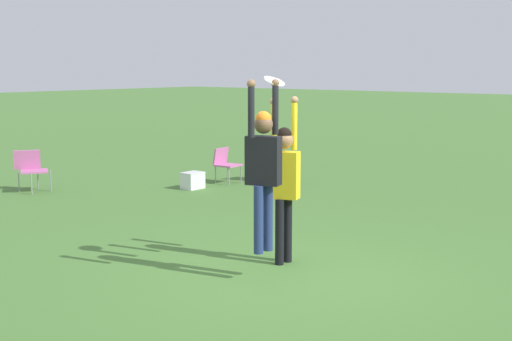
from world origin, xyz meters
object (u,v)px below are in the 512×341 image
at_px(person_defending, 284,175).
at_px(camping_chair_2, 273,160).
at_px(frisbee, 274,81).
at_px(camping_chair_0, 225,162).
at_px(camping_chair_1, 31,167).
at_px(cooler_box, 193,180).
at_px(person_jumping, 263,162).

xyz_separation_m(person_defending, camping_chair_2, (5.35, 4.37, -0.70)).
bearing_deg(frisbee, camping_chair_0, 46.67).
height_order(camping_chair_1, cooler_box, camping_chair_1).
relative_size(frisbee, camping_chair_0, 0.34).
xyz_separation_m(person_jumping, camping_chair_1, (1.84, 7.82, -0.97)).
height_order(frisbee, cooler_box, frisbee).
bearing_deg(camping_chair_1, person_jumping, 109.50).
xyz_separation_m(frisbee, camping_chair_2, (5.82, 4.57, -1.96)).
bearing_deg(cooler_box, camping_chair_1, 134.34).
bearing_deg(person_jumping, camping_chair_2, -71.76).
height_order(person_jumping, person_defending, person_jumping).
distance_m(camping_chair_2, cooler_box, 2.05).
relative_size(camping_chair_0, camping_chair_2, 0.91).
bearing_deg(person_defending, cooler_box, 126.96).
height_order(person_defending, camping_chair_0, person_defending).
bearing_deg(person_defending, frisbee, -86.29).
bearing_deg(frisbee, cooler_box, 53.41).
bearing_deg(cooler_box, person_defending, -124.16).
bearing_deg(cooler_box, camping_chair_2, -21.44).
bearing_deg(camping_chair_1, cooler_box, 167.08).
height_order(person_defending, cooler_box, person_defending).
bearing_deg(camping_chair_1, camping_chair_2, 176.04).
distance_m(person_jumping, camping_chair_1, 8.09).
relative_size(frisbee, cooler_box, 0.59).
relative_size(person_jumping, camping_chair_0, 2.69).
distance_m(camping_chair_1, cooler_box, 3.44).
bearing_deg(person_defending, person_jumping, -90.00).
xyz_separation_m(frisbee, camping_chair_1, (1.55, 7.75, -1.95)).
bearing_deg(camping_chair_2, person_defending, 49.92).
distance_m(person_defending, camping_chair_1, 7.66).
bearing_deg(person_defending, camping_chair_1, 153.02).
bearing_deg(camping_chair_0, camping_chair_1, -40.19).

